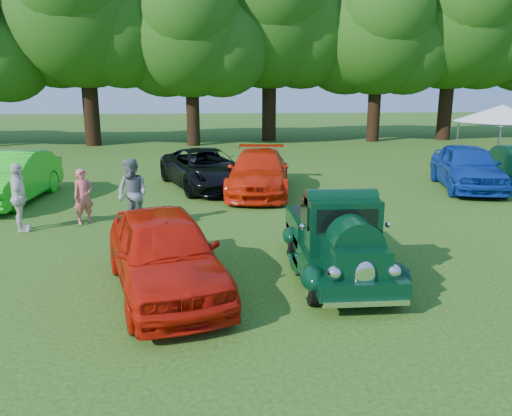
{
  "coord_description": "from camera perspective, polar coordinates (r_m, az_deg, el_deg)",
  "views": [
    {
      "loc": [
        -1.01,
        -9.35,
        3.79
      ],
      "look_at": [
        -0.16,
        1.47,
        1.1
      ],
      "focal_mm": 35.0,
      "sensor_mm": 36.0,
      "label": 1
    }
  ],
  "objects": [
    {
      "name": "red_convertible",
      "position": [
        9.44,
        -10.41,
        -4.98
      ],
      "size": [
        2.99,
        4.83,
        1.54
      ],
      "primitive_type": "imported",
      "rotation": [
        0.0,
        0.0,
        0.28
      ],
      "color": "red",
      "rests_on": "ground"
    },
    {
      "name": "ground",
      "position": [
        10.14,
        1.58,
        -8.03
      ],
      "size": [
        120.0,
        120.0,
        0.0
      ],
      "primitive_type": "plane",
      "color": "#264510",
      "rests_on": "ground"
    },
    {
      "name": "back_car_black",
      "position": [
        18.85,
        -5.77,
        4.49
      ],
      "size": [
        4.04,
        5.73,
        1.45
      ],
      "primitive_type": "imported",
      "rotation": [
        0.0,
        0.0,
        0.34
      ],
      "color": "black",
      "rests_on": "ground"
    },
    {
      "name": "hero_pickup",
      "position": [
        10.26,
        9.25,
        -3.67
      ],
      "size": [
        1.98,
        4.25,
        1.66
      ],
      "color": "black",
      "rests_on": "ground"
    },
    {
      "name": "spectator_grey",
      "position": [
        13.71,
        -13.95,
        1.56
      ],
      "size": [
        1.17,
        1.12,
        1.91
      ],
      "primitive_type": "imported",
      "rotation": [
        0.0,
        0.0,
        -0.61
      ],
      "color": "slate",
      "rests_on": "ground"
    },
    {
      "name": "back_car_lime",
      "position": [
        18.26,
        -26.33,
        3.12
      ],
      "size": [
        1.98,
        5.08,
        1.65
      ],
      "primitive_type": "imported",
      "rotation": [
        0.0,
        0.0,
        -0.05
      ],
      "color": "#21D61C",
      "rests_on": "ground"
    },
    {
      "name": "back_car_blue",
      "position": [
        20.16,
        22.99,
        4.37
      ],
      "size": [
        2.95,
        5.18,
        1.66
      ],
      "primitive_type": "imported",
      "rotation": [
        0.0,
        0.0,
        -0.21
      ],
      "color": "#0E309A",
      "rests_on": "ground"
    },
    {
      "name": "spectator_pink",
      "position": [
        14.66,
        -19.1,
        1.25
      ],
      "size": [
        0.67,
        0.62,
        1.54
      ],
      "primitive_type": "imported",
      "rotation": [
        0.0,
        0.0,
        0.61
      ],
      "color": "#E35D60",
      "rests_on": "ground"
    },
    {
      "name": "back_car_orange",
      "position": [
        17.86,
        0.3,
        4.13
      ],
      "size": [
        2.77,
        5.43,
        1.51
      ],
      "primitive_type": "imported",
      "rotation": [
        0.0,
        0.0,
        -0.13
      ],
      "color": "red",
      "rests_on": "ground"
    },
    {
      "name": "spectator_white",
      "position": [
        14.46,
        -25.47,
        1.08
      ],
      "size": [
        0.75,
        1.16,
        1.83
      ],
      "primitive_type": "imported",
      "rotation": [
        0.0,
        0.0,
        1.88
      ],
      "color": "silver",
      "rests_on": "ground"
    },
    {
      "name": "tree_line",
      "position": [
        33.7,
        -0.66,
        19.74
      ],
      "size": [
        64.32,
        10.78,
        12.49
      ],
      "color": "black",
      "rests_on": "ground"
    },
    {
      "name": "canopy_tent",
      "position": [
        24.37,
        26.31,
        9.63
      ],
      "size": [
        4.84,
        4.84,
        2.95
      ],
      "rotation": [
        0.0,
        0.0,
        0.27
      ],
      "color": "white",
      "rests_on": "ground"
    }
  ]
}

